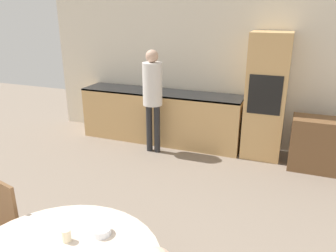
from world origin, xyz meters
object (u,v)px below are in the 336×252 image
oven_unit (266,97)px  bowl_near (102,231)px  sideboard (329,146)px  person_standing (153,90)px  cup (66,236)px

oven_unit → bowl_near: oven_unit is taller
oven_unit → sideboard: (0.99, -0.25, -0.60)m
oven_unit → bowl_near: size_ratio=13.76×
bowl_near → oven_unit: bearing=77.4°
person_standing → oven_unit: bearing=16.2°
oven_unit → sideboard: size_ratio=1.81×
sideboard → bowl_near: bowl_near is taller
cup → bowl_near: 0.24m
person_standing → cup: person_standing is taller
cup → oven_unit: bearing=75.2°
oven_unit → sideboard: oven_unit is taller
sideboard → bowl_near: bearing=-118.2°
cup → person_standing: bearing=103.0°
person_standing → bowl_near: (0.94, -3.09, -0.28)m
oven_unit → cup: oven_unit is taller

